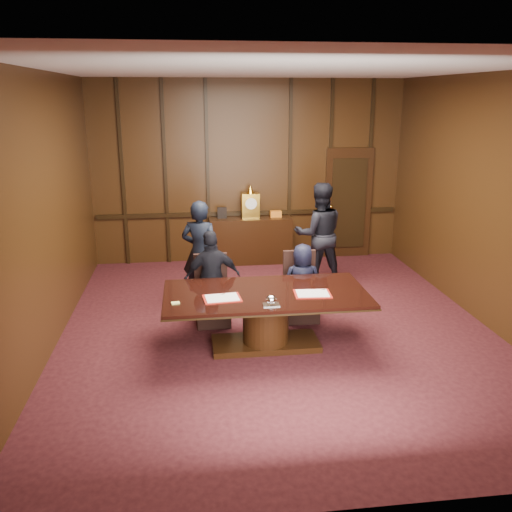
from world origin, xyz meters
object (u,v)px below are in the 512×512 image
at_px(signatory_right, 302,283).
at_px(conference_table, 266,310).
at_px(witness_left, 200,253).
at_px(sideboard, 251,238).
at_px(witness_right, 319,234).
at_px(signatory_left, 212,279).

bearing_deg(signatory_right, conference_table, 53.96).
relative_size(conference_table, witness_left, 1.58).
bearing_deg(conference_table, sideboard, 86.31).
bearing_deg(sideboard, conference_table, -93.69).
xyz_separation_m(sideboard, witness_right, (1.02, -1.39, 0.41)).
xyz_separation_m(sideboard, conference_table, (-0.24, -3.76, 0.02)).
bearing_deg(signatory_right, witness_right, -108.36).
distance_m(witness_left, witness_right, 2.17).
xyz_separation_m(signatory_right, witness_left, (-1.44, 0.89, 0.25)).
height_order(signatory_left, witness_left, witness_left).
height_order(conference_table, witness_right, witness_right).
relative_size(conference_table, signatory_right, 2.27).
xyz_separation_m(signatory_left, signatory_right, (1.30, 0.00, -0.12)).
bearing_deg(sideboard, signatory_right, -82.16).
distance_m(sideboard, witness_left, 2.34).
xyz_separation_m(sideboard, witness_left, (-1.03, -2.07, 0.34)).
distance_m(conference_table, signatory_left, 1.05).
bearing_deg(signatory_left, witness_left, -89.86).
distance_m(sideboard, conference_table, 3.77).
xyz_separation_m(sideboard, signatory_left, (-0.89, -2.96, 0.21)).
relative_size(signatory_left, signatory_right, 1.21).
height_order(conference_table, witness_left, witness_left).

